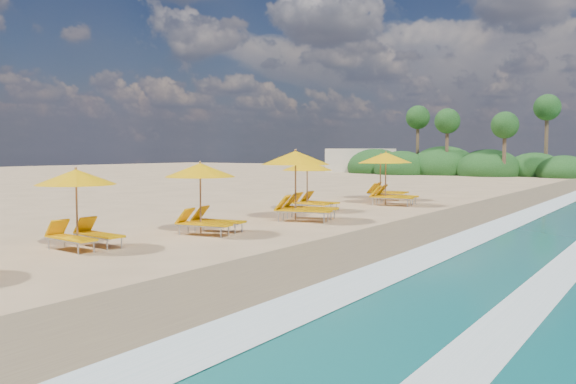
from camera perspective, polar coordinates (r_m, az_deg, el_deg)
ground at (r=18.96m, az=0.00°, el=-3.62°), size 160.00×160.00×0.00m
wet_sand at (r=17.06m, az=11.22°, el=-4.53°), size 4.00×160.00×0.01m
surf_foam at (r=16.21m, az=20.08°, el=-5.07°), size 4.00×160.00×0.01m
station_2 at (r=16.07m, az=-19.53°, el=-1.00°), size 2.38×2.23×2.10m
station_3 at (r=18.02m, az=-8.04°, el=-0.10°), size 2.65×2.54×2.21m
station_4 at (r=21.32m, az=1.25°, el=1.15°), size 3.25×3.15×2.59m
station_5 at (r=24.70m, az=2.19°, el=1.00°), size 2.38×2.21×2.18m
station_6 at (r=27.82m, az=9.84°, el=1.67°), size 2.98×2.83×2.52m
station_7 at (r=30.81m, az=9.29°, el=1.79°), size 2.92×2.80×2.42m
treeline at (r=64.43m, az=15.63°, el=2.50°), size 25.80×8.80×9.74m
beach_building at (r=71.41m, az=7.05°, el=3.08°), size 7.00×5.00×2.80m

